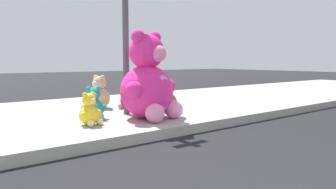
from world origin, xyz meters
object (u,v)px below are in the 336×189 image
(plush_lime, at_px, (150,94))
(plush_yellow, at_px, (90,112))
(plush_tan, at_px, (99,95))
(sign_pole, at_px, (125,17))
(plush_red, at_px, (128,98))
(plush_brown, at_px, (167,99))
(plush_pink_large, at_px, (149,84))
(plush_teal, at_px, (94,106))

(plush_lime, bearing_deg, plush_yellow, -149.74)
(plush_lime, relative_size, plush_tan, 0.98)
(sign_pole, height_order, plush_tan, sign_pole)
(plush_red, xyz_separation_m, plush_brown, (0.37, -0.81, 0.01))
(plush_red, xyz_separation_m, plush_yellow, (-1.28, -1.08, -0.02))
(sign_pole, xyz_separation_m, plush_pink_large, (0.08, -0.59, -1.12))
(plush_brown, height_order, plush_lime, plush_lime)
(sign_pole, distance_m, plush_red, 1.63)
(plush_lime, height_order, plush_tan, plush_tan)
(plush_teal, xyz_separation_m, plush_lime, (1.56, 0.63, 0.05))
(sign_pole, bearing_deg, plush_brown, -17.99)
(plush_pink_large, bearing_deg, plush_teal, 145.85)
(sign_pole, relative_size, plush_red, 5.92)
(plush_pink_large, relative_size, plush_teal, 2.66)
(plush_brown, xyz_separation_m, plush_tan, (-0.81, 1.19, 0.04))
(sign_pole, distance_m, plush_brown, 1.66)
(plush_pink_large, distance_m, plush_lime, 1.43)
(sign_pole, height_order, plush_yellow, sign_pole)
(plush_brown, height_order, plush_teal, plush_brown)
(plush_teal, bearing_deg, plush_yellow, -121.13)
(plush_teal, bearing_deg, plush_red, 32.66)
(plush_pink_large, bearing_deg, plush_yellow, 175.58)
(plush_red, bearing_deg, plush_lime, -2.85)
(sign_pole, distance_m, plush_lime, 1.77)
(plush_yellow, height_order, plush_brown, plush_brown)
(plush_pink_large, relative_size, plush_red, 2.66)
(plush_red, bearing_deg, plush_teal, -147.34)
(sign_pole, bearing_deg, plush_yellow, -150.91)
(plush_pink_large, xyz_separation_m, plush_tan, (-0.16, 1.54, -0.31))
(plush_pink_large, distance_m, plush_yellow, 1.07)
(plush_teal, relative_size, plush_tan, 0.81)
(sign_pole, xyz_separation_m, plush_teal, (-0.67, -0.09, -1.48))
(sign_pole, height_order, plush_red, sign_pole)
(sign_pole, bearing_deg, plush_lime, 31.45)
(plush_yellow, bearing_deg, plush_brown, 9.49)
(plush_yellow, height_order, plush_lime, plush_lime)
(plush_lime, bearing_deg, plush_pink_large, -125.55)
(sign_pole, relative_size, plush_lime, 4.88)
(plush_red, bearing_deg, plush_tan, 139.32)
(plush_teal, distance_m, plush_lime, 1.68)
(sign_pole, relative_size, plush_tan, 4.78)
(plush_red, relative_size, plush_brown, 0.94)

